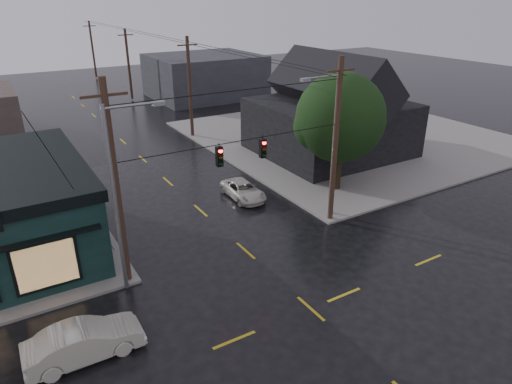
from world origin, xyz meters
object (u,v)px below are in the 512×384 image
corner_tree (340,118)px  sedan_cream (84,342)px  utility_pole_nw (129,281)px  utility_pole_ne (330,220)px  suv_silver (243,190)px

corner_tree → sedan_cream: bearing=-157.9°
utility_pole_nw → utility_pole_ne: 13.00m
corner_tree → suv_silver: 8.41m
corner_tree → utility_pole_nw: 17.74m
suv_silver → utility_pole_ne: bearing=-61.1°
corner_tree → utility_pole_ne: (-3.51, -3.64, -5.38)m
corner_tree → suv_silver: bearing=161.5°
corner_tree → utility_pole_nw: bearing=-167.6°
corner_tree → utility_pole_ne: bearing=-133.9°
utility_pole_nw → sedan_cream: size_ratio=2.24×
utility_pole_nw → suv_silver: utility_pole_nw is taller
sedan_cream → suv_silver: 16.42m
utility_pole_nw → suv_silver: bearing=30.4°
sedan_cream → suv_silver: size_ratio=1.09×
utility_pole_nw → sedan_cream: utility_pole_nw is taller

